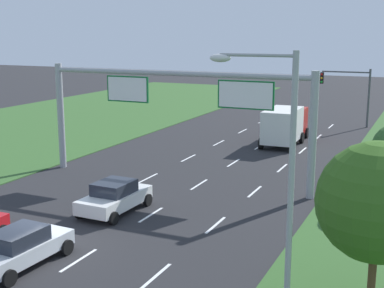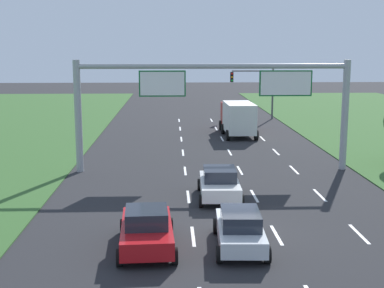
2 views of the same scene
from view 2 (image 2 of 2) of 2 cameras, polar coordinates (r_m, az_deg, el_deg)
ground_plane at (r=22.66m, az=4.60°, el=-9.72°), size 200.00×200.00×0.00m
lane_dashes_inner_left at (r=31.12m, az=-0.58°, el=-4.12°), size 0.14×56.40×0.01m
lane_dashes_inner_right at (r=31.42m, az=5.83°, el=-4.04°), size 0.14×56.40×0.01m
lane_dashes_slip at (r=32.09m, az=12.04°, el=-3.91°), size 0.14×56.40×0.01m
car_near_red at (r=27.77m, az=2.95°, el=-4.21°), size 2.31×4.32×1.60m
car_lead_silver at (r=21.05m, az=-4.85°, el=-9.01°), size 2.40×4.57×1.65m
car_mid_lane at (r=21.16m, az=5.15°, el=-8.97°), size 2.14×4.33×1.52m
box_truck at (r=47.85m, az=4.88°, el=2.88°), size 2.79×7.10×2.99m
sign_gantry at (r=33.48m, az=2.62°, el=5.37°), size 17.24×0.44×7.00m
traffic_light_mast at (r=58.81m, az=6.76°, el=6.40°), size 4.76×0.49×5.60m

